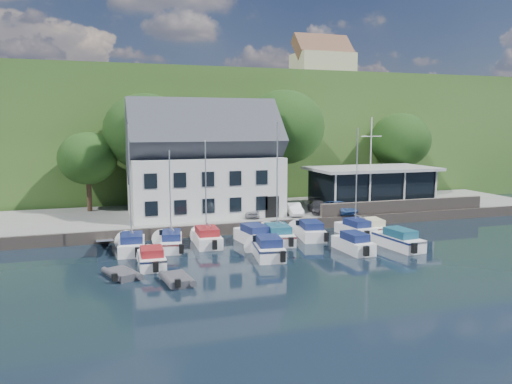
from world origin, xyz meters
The scene contains 34 objects.
ground centered at (0.00, 0.00, 0.00)m, with size 180.00×180.00×0.00m, color black.
quay centered at (0.00, 17.50, 0.50)m, with size 60.00×13.00×1.00m, color gray.
quay_face centered at (0.00, 11.00, 0.50)m, with size 60.00×0.30×1.00m, color #60554C.
hillside centered at (0.00, 62.00, 8.00)m, with size 160.00×75.00×16.00m, color #2B4C1C.
field_patch centered at (8.00, 70.00, 16.15)m, with size 50.00×30.00×0.30m, color #4D5E2F.
farmhouse centered at (22.00, 52.00, 20.10)m, with size 10.40×7.00×8.20m, color #BFB490, non-canonical shape.
harbor_building centered at (-7.00, 16.50, 5.35)m, with size 14.40×8.20×8.70m, color silver, non-canonical shape.
club_pavilion centered at (11.00, 16.00, 3.05)m, with size 13.20×7.20×4.10m, color black, non-canonical shape.
seawall centered at (12.00, 11.40, 1.60)m, with size 18.00×0.50×1.20m, color #60554C.
gangway centered at (-16.50, 9.00, 0.00)m, with size 1.20×6.00×1.40m, color #BBBCC0, non-canonical shape.
car_silver centered at (-3.11, 13.57, 1.58)m, with size 1.37×3.41×1.16m, color #ACADB1.
car_white centered at (0.97, 13.15, 1.58)m, with size 1.22×3.49×1.15m, color white.
car_dgrey centered at (3.75, 13.70, 1.58)m, with size 1.63×4.00×1.16m, color #2C2C31.
car_blue centered at (5.46, 12.64, 1.64)m, with size 1.47×3.73×1.28m, color navy.
flagpole centered at (9.00, 12.95, 5.65)m, with size 2.23×0.20×9.29m, color silver, non-canonical shape.
tree_0 centered at (-17.65, 21.42, 4.93)m, with size 5.76×5.76×7.87m, color black, non-canonical shape.
tree_1 centered at (-11.91, 21.39, 6.86)m, with size 8.57×8.57×11.71m, color black, non-canonical shape.
tree_2 centered at (-3.49, 21.70, 6.03)m, with size 7.37×7.37×10.07m, color black, non-canonical shape.
tree_3 centered at (2.95, 21.21, 7.19)m, with size 9.06×9.06×12.38m, color black, non-canonical shape.
tree_5 centered at (18.43, 22.06, 5.99)m, with size 7.30×7.30×9.97m, color black, non-canonical shape.
boat_r1_0 centered at (-14.54, 7.47, 4.40)m, with size 2.05×6.18×8.80m, color white, non-canonical shape.
boat_r1_1 centered at (-11.56, 7.59, 4.28)m, with size 1.79×6.42×8.56m, color white, non-canonical shape.
boat_r1_2 centered at (-8.68, 8.00, 4.49)m, with size 2.03×6.47×8.99m, color white, non-canonical shape.
boat_r1_3 centered at (-4.90, 7.32, 0.79)m, with size 2.00×6.35×1.57m, color white, non-canonical shape.
boat_r1_4 centered at (-3.00, 7.07, 4.57)m, with size 2.23×6.52×9.14m, color white, non-canonical shape.
boat_r1_5 centered at (0.21, 7.66, 0.74)m, with size 2.03×6.15×1.49m, color white, non-canonical shape.
boat_r1_6 centered at (4.33, 7.32, 4.50)m, with size 1.83×6.09×9.01m, color white, non-canonical shape.
boat_r1_7 centered at (6.03, 7.49, 0.70)m, with size 1.84×5.35×1.40m, color white, non-canonical shape.
boat_r2_0 centered at (-13.55, 2.97, 0.69)m, with size 1.87×5.00×1.37m, color white, non-canonical shape.
boat_r2_2 centered at (-5.24, 2.87, 0.78)m, with size 2.06×5.81×1.57m, color white, non-canonical shape.
boat_r2_3 centered at (1.47, 2.47, 0.76)m, with size 1.76×5.63×1.51m, color white, non-canonical shape.
boat_r2_4 centered at (5.33, 2.34, 0.79)m, with size 1.91×6.48×1.57m, color white, non-canonical shape.
dinghy_0 centered at (-15.60, 1.07, 0.32)m, with size 1.63×2.71×0.63m, color #39393F, non-canonical shape.
dinghy_1 centered at (-12.48, -1.14, 0.33)m, with size 1.70×2.83×0.66m, color #39393F, non-canonical shape.
Camera 1 is at (-16.85, -30.46, 9.53)m, focal length 35.00 mm.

